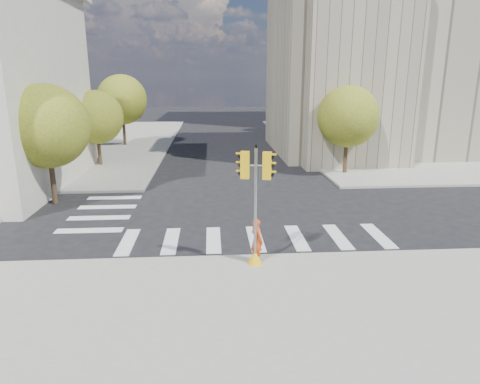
# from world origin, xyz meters

# --- Properties ---
(ground) EXTENTS (160.00, 160.00, 0.00)m
(ground) POSITION_xyz_m (0.00, 0.00, 0.00)
(ground) COLOR black
(ground) RESTS_ON ground
(sidewalk_near) EXTENTS (30.00, 14.00, 0.15)m
(sidewalk_near) POSITION_xyz_m (0.00, -11.00, 0.07)
(sidewalk_near) COLOR gray
(sidewalk_near) RESTS_ON ground
(sidewalk_far_right) EXTENTS (28.00, 40.00, 0.15)m
(sidewalk_far_right) POSITION_xyz_m (20.00, 26.00, 0.07)
(sidewalk_far_right) COLOR gray
(sidewalk_far_right) RESTS_ON ground
(sidewalk_far_left) EXTENTS (28.00, 40.00, 0.15)m
(sidewalk_far_left) POSITION_xyz_m (-20.00, 26.00, 0.07)
(sidewalk_far_left) COLOR gray
(sidewalk_far_left) RESTS_ON ground
(civic_building) EXTENTS (26.00, 16.00, 19.39)m
(civic_building) POSITION_xyz_m (15.59, 19.12, 7.26)
(civic_building) COLOR gray
(civic_building) RESTS_ON ground
(office_tower) EXTENTS (20.00, 18.00, 30.00)m
(office_tower) POSITION_xyz_m (22.00, 42.00, 15.00)
(office_tower) COLOR #9EA0A3
(office_tower) RESTS_ON ground
(tree_lw_near) EXTENTS (4.40, 4.40, 6.41)m
(tree_lw_near) POSITION_xyz_m (-10.50, 4.00, 4.20)
(tree_lw_near) COLOR #382616
(tree_lw_near) RESTS_ON ground
(tree_lw_mid) EXTENTS (4.00, 4.00, 5.77)m
(tree_lw_mid) POSITION_xyz_m (-10.50, 14.00, 3.76)
(tree_lw_mid) COLOR #382616
(tree_lw_mid) RESTS_ON ground
(tree_lw_far) EXTENTS (4.80, 4.80, 6.95)m
(tree_lw_far) POSITION_xyz_m (-10.50, 24.00, 4.54)
(tree_lw_far) COLOR #382616
(tree_lw_far) RESTS_ON ground
(tree_re_near) EXTENTS (4.20, 4.20, 6.16)m
(tree_re_near) POSITION_xyz_m (7.50, 10.00, 4.05)
(tree_re_near) COLOR #382616
(tree_re_near) RESTS_ON ground
(tree_re_mid) EXTENTS (4.60, 4.60, 6.66)m
(tree_re_mid) POSITION_xyz_m (7.50, 22.00, 4.35)
(tree_re_mid) COLOR #382616
(tree_re_mid) RESTS_ON ground
(tree_re_far) EXTENTS (4.00, 4.00, 5.88)m
(tree_re_far) POSITION_xyz_m (7.50, 34.00, 3.87)
(tree_re_far) COLOR #382616
(tree_re_far) RESTS_ON ground
(lamp_near) EXTENTS (0.35, 0.18, 8.11)m
(lamp_near) POSITION_xyz_m (8.00, 14.00, 4.58)
(lamp_near) COLOR black
(lamp_near) RESTS_ON sidewalk_far_right
(lamp_far) EXTENTS (0.35, 0.18, 8.11)m
(lamp_far) POSITION_xyz_m (8.00, 28.00, 4.58)
(lamp_far) COLOR black
(lamp_far) RESTS_ON sidewalk_far_right
(traffic_signal) EXTENTS (1.08, 0.56, 4.35)m
(traffic_signal) POSITION_xyz_m (-0.41, -4.82, 1.99)
(traffic_signal) COLOR #E8B10C
(traffic_signal) RESTS_ON sidewalk_near
(photographer) EXTENTS (0.64, 0.72, 1.65)m
(photographer) POSITION_xyz_m (-0.33, -4.65, 0.98)
(photographer) COLOR #DD4A14
(photographer) RESTS_ON sidewalk_near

